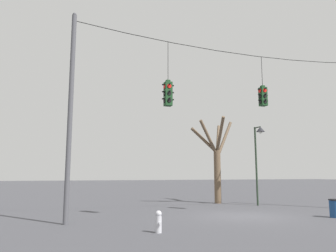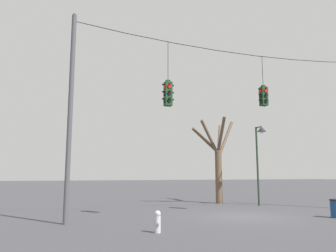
{
  "view_description": "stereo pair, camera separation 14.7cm",
  "coord_description": "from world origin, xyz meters",
  "px_view_note": "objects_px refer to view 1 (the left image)",
  "views": [
    {
      "loc": [
        -8.92,
        -14.02,
        2.0
      ],
      "look_at": [
        -3.8,
        0.14,
        4.23
      ],
      "focal_mm": 35.0,
      "sensor_mm": 36.0,
      "label": 1
    },
    {
      "loc": [
        -8.78,
        -14.07,
        2.0
      ],
      "look_at": [
        -3.8,
        0.14,
        4.23
      ],
      "focal_mm": 35.0,
      "sensor_mm": 36.0,
      "label": 2
    }
  ],
  "objects_px": {
    "street_lamp": "(259,143)",
    "fire_hydrant": "(159,222)",
    "trash_bin": "(335,208)",
    "utility_pole_left": "(70,114)",
    "traffic_light_over_intersection": "(168,93)",
    "traffic_light_near_left_pole": "(263,96)",
    "bare_tree": "(217,159)"
  },
  "relations": [
    {
      "from": "street_lamp",
      "to": "fire_hydrant",
      "type": "xyz_separation_m",
      "value": [
        -9.21,
        -6.99,
        -3.63
      ]
    },
    {
      "from": "street_lamp",
      "to": "trash_bin",
      "type": "xyz_separation_m",
      "value": [
        -0.16,
        -5.96,
        -3.59
      ]
    },
    {
      "from": "fire_hydrant",
      "to": "trash_bin",
      "type": "distance_m",
      "value": 9.11
    },
    {
      "from": "utility_pole_left",
      "to": "traffic_light_over_intersection",
      "type": "height_order",
      "value": "utility_pole_left"
    },
    {
      "from": "traffic_light_near_left_pole",
      "to": "utility_pole_left",
      "type": "bearing_deg",
      "value": 180.0
    },
    {
      "from": "traffic_light_over_intersection",
      "to": "fire_hydrant",
      "type": "distance_m",
      "value": 6.38
    },
    {
      "from": "street_lamp",
      "to": "fire_hydrant",
      "type": "relative_size",
      "value": 6.83
    },
    {
      "from": "trash_bin",
      "to": "street_lamp",
      "type": "bearing_deg",
      "value": 88.49
    },
    {
      "from": "traffic_light_near_left_pole",
      "to": "fire_hydrant",
      "type": "relative_size",
      "value": 3.58
    },
    {
      "from": "bare_tree",
      "to": "trash_bin",
      "type": "distance_m",
      "value": 9.19
    },
    {
      "from": "street_lamp",
      "to": "fire_hydrant",
      "type": "distance_m",
      "value": 12.12
    },
    {
      "from": "traffic_light_over_intersection",
      "to": "fire_hydrant",
      "type": "xyz_separation_m",
      "value": [
        -1.45,
        -3.06,
        -5.4
      ]
    },
    {
      "from": "utility_pole_left",
      "to": "bare_tree",
      "type": "height_order",
      "value": "utility_pole_left"
    },
    {
      "from": "traffic_light_over_intersection",
      "to": "traffic_light_near_left_pole",
      "type": "bearing_deg",
      "value": 0.0
    },
    {
      "from": "traffic_light_near_left_pole",
      "to": "bare_tree",
      "type": "distance_m",
      "value": 7.34
    },
    {
      "from": "utility_pole_left",
      "to": "street_lamp",
      "type": "relative_size",
      "value": 1.77
    },
    {
      "from": "bare_tree",
      "to": "trash_bin",
      "type": "relative_size",
      "value": 7.02
    },
    {
      "from": "traffic_light_over_intersection",
      "to": "bare_tree",
      "type": "xyz_separation_m",
      "value": [
        6.08,
        6.64,
        -2.73
      ]
    },
    {
      "from": "street_lamp",
      "to": "bare_tree",
      "type": "relative_size",
      "value": 0.86
    },
    {
      "from": "trash_bin",
      "to": "fire_hydrant",
      "type": "bearing_deg",
      "value": -173.49
    },
    {
      "from": "utility_pole_left",
      "to": "trash_bin",
      "type": "distance_m",
      "value": 12.83
    },
    {
      "from": "street_lamp",
      "to": "bare_tree",
      "type": "distance_m",
      "value": 3.33
    },
    {
      "from": "traffic_light_over_intersection",
      "to": "bare_tree",
      "type": "distance_m",
      "value": 9.41
    },
    {
      "from": "utility_pole_left",
      "to": "bare_tree",
      "type": "bearing_deg",
      "value": 32.38
    },
    {
      "from": "utility_pole_left",
      "to": "traffic_light_over_intersection",
      "type": "bearing_deg",
      "value": -0.0
    },
    {
      "from": "traffic_light_over_intersection",
      "to": "bare_tree",
      "type": "height_order",
      "value": "traffic_light_over_intersection"
    },
    {
      "from": "street_lamp",
      "to": "traffic_light_over_intersection",
      "type": "bearing_deg",
      "value": -153.14
    },
    {
      "from": "traffic_light_over_intersection",
      "to": "street_lamp",
      "type": "relative_size",
      "value": 0.61
    },
    {
      "from": "utility_pole_left",
      "to": "bare_tree",
      "type": "xyz_separation_m",
      "value": [
        10.47,
        6.64,
        -1.47
      ]
    },
    {
      "from": "utility_pole_left",
      "to": "traffic_light_near_left_pole",
      "type": "bearing_deg",
      "value": -0.0
    },
    {
      "from": "traffic_light_near_left_pole",
      "to": "fire_hydrant",
      "type": "bearing_deg",
      "value": -155.74
    },
    {
      "from": "utility_pole_left",
      "to": "fire_hydrant",
      "type": "distance_m",
      "value": 5.93
    }
  ]
}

